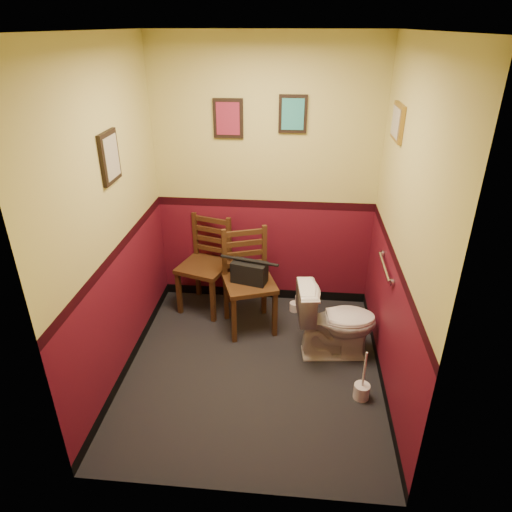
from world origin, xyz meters
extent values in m
cube|color=black|center=(0.00, 0.00, 0.00)|extent=(2.20, 2.40, 0.00)
cube|color=silver|center=(0.00, 0.00, 2.70)|extent=(2.20, 2.40, 0.00)
cube|color=#560E1C|center=(0.00, 1.20, 1.35)|extent=(2.20, 0.00, 2.70)
cube|color=#560E1C|center=(0.00, -1.20, 1.35)|extent=(2.20, 0.00, 2.70)
cube|color=#560E1C|center=(-1.10, 0.00, 1.35)|extent=(0.00, 2.40, 2.70)
cube|color=#560E1C|center=(1.10, 0.00, 1.35)|extent=(0.00, 2.40, 2.70)
cylinder|color=silver|center=(1.07, 0.25, 0.95)|extent=(0.03, 0.50, 0.03)
cylinder|color=silver|center=(1.09, 0.00, 0.95)|extent=(0.02, 0.06, 0.06)
cylinder|color=silver|center=(1.09, 0.50, 0.95)|extent=(0.02, 0.06, 0.06)
cube|color=black|center=(-0.35, 1.18, 1.95)|extent=(0.28, 0.03, 0.36)
cube|color=maroon|center=(-0.35, 1.17, 1.95)|extent=(0.22, 0.01, 0.30)
cube|color=black|center=(0.25, 1.18, 2.00)|extent=(0.26, 0.03, 0.34)
cube|color=teal|center=(0.25, 1.17, 2.00)|extent=(0.20, 0.01, 0.28)
cube|color=black|center=(-1.08, 0.10, 1.85)|extent=(0.03, 0.30, 0.38)
cube|color=#9E997C|center=(-1.07, 0.10, 1.85)|extent=(0.01, 0.24, 0.31)
cube|color=olive|center=(1.08, 0.60, 2.05)|extent=(0.03, 0.34, 0.28)
cube|color=#9E997C|center=(1.07, 0.60, 2.05)|extent=(0.01, 0.28, 0.22)
imported|color=white|center=(0.72, 0.29, 0.35)|extent=(0.77, 0.48, 0.71)
cylinder|color=silver|center=(0.91, -0.26, 0.06)|extent=(0.13, 0.13, 0.13)
cylinder|color=silver|center=(0.91, -0.26, 0.28)|extent=(0.02, 0.02, 0.37)
cube|color=#412713|center=(-0.61, 0.94, 0.50)|extent=(0.58, 0.58, 0.04)
cube|color=#412713|center=(-0.86, 0.81, 0.25)|extent=(0.06, 0.06, 0.50)
cube|color=#412713|center=(-0.74, 1.19, 0.25)|extent=(0.06, 0.06, 0.50)
cube|color=#412713|center=(-0.48, 0.69, 0.25)|extent=(0.06, 0.06, 0.50)
cube|color=#412713|center=(-0.36, 1.07, 0.25)|extent=(0.06, 0.06, 0.50)
cube|color=#412713|center=(-0.74, 1.19, 0.74)|extent=(0.05, 0.05, 0.50)
cube|color=#412713|center=(-0.36, 1.08, 0.74)|extent=(0.05, 0.05, 0.50)
cube|color=#412713|center=(-0.55, 1.14, 0.61)|extent=(0.37, 0.14, 0.05)
cube|color=#412713|center=(-0.55, 1.14, 0.72)|extent=(0.37, 0.14, 0.05)
cube|color=#412713|center=(-0.55, 1.14, 0.83)|extent=(0.37, 0.14, 0.05)
cube|color=#412713|center=(-0.55, 1.14, 0.94)|extent=(0.37, 0.14, 0.05)
cube|color=#412713|center=(-0.10, 0.63, 0.50)|extent=(0.60, 0.60, 0.04)
cube|color=#412713|center=(-0.22, 0.38, 0.25)|extent=(0.06, 0.06, 0.50)
cube|color=#412713|center=(-0.36, 0.76, 0.25)|extent=(0.06, 0.06, 0.50)
cube|color=#412713|center=(0.16, 0.51, 0.25)|extent=(0.06, 0.06, 0.50)
cube|color=#412713|center=(0.02, 0.89, 0.25)|extent=(0.06, 0.06, 0.50)
cube|color=#412713|center=(-0.36, 0.76, 0.75)|extent=(0.06, 0.05, 0.50)
cube|color=#412713|center=(0.02, 0.90, 0.75)|extent=(0.06, 0.05, 0.50)
cube|color=#412713|center=(-0.17, 0.83, 0.61)|extent=(0.37, 0.15, 0.05)
cube|color=#412713|center=(-0.17, 0.83, 0.72)|extent=(0.37, 0.15, 0.05)
cube|color=#412713|center=(-0.17, 0.83, 0.84)|extent=(0.37, 0.15, 0.05)
cube|color=#412713|center=(-0.17, 0.83, 0.95)|extent=(0.37, 0.15, 0.05)
cube|color=black|center=(-0.10, 0.63, 0.63)|extent=(0.36, 0.24, 0.21)
cylinder|color=black|center=(-0.10, 0.63, 0.75)|extent=(0.29, 0.10, 0.03)
cylinder|color=silver|center=(0.34, 0.96, 0.05)|extent=(0.10, 0.10, 0.09)
cylinder|color=silver|center=(0.46, 0.96, 0.05)|extent=(0.10, 0.10, 0.09)
cylinder|color=silver|center=(0.40, 0.95, 0.14)|extent=(0.10, 0.10, 0.09)
camera|label=1|loc=(0.33, -3.14, 2.74)|focal=32.00mm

